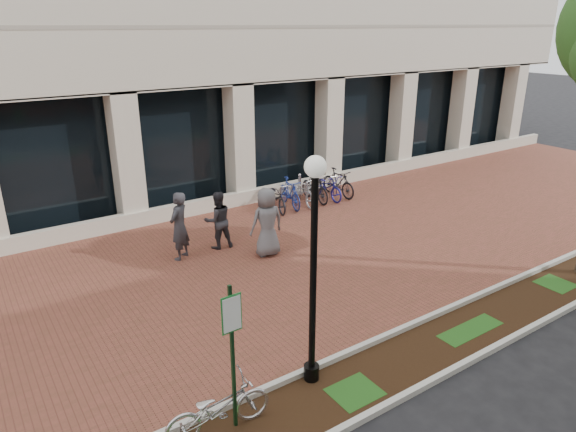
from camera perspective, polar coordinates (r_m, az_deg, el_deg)
ground at (r=14.06m, az=-2.60°, el=-5.13°), size 120.00×120.00×0.00m
brick_plaza at (r=14.05m, az=-2.60°, el=-5.11°), size 40.00×9.00×0.01m
planting_strip at (r=10.54m, az=13.06°, el=-15.30°), size 40.00×1.50×0.01m
curb_plaza_side at (r=10.93m, az=10.17°, el=-13.29°), size 40.00×0.12×0.12m
curb_street_side at (r=10.13m, az=16.28°, el=-16.93°), size 40.00×0.12×0.12m
parking_sign at (r=7.99m, az=-6.20°, el=-13.65°), size 0.34×0.07×2.56m
lamppost at (r=8.59m, az=2.85°, el=-5.12°), size 0.36×0.36×4.19m
locked_bicycle at (r=8.64m, az=-7.76°, el=-20.35°), size 1.79×0.77×0.92m
pedestrian_left at (r=14.19m, az=-11.99°, el=-1.11°), size 0.83×0.78×1.91m
pedestrian_mid at (r=14.75m, az=-7.79°, el=-0.46°), size 0.89×0.73×1.69m
pedestrian_right at (r=14.12m, az=-2.36°, el=-0.70°), size 1.00×0.70×1.95m
bollard at (r=18.96m, az=1.28°, el=3.38°), size 0.12×0.12×0.96m
bike_rack_cluster at (r=18.48m, az=2.25°, el=2.93°), size 3.53×1.89×1.04m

